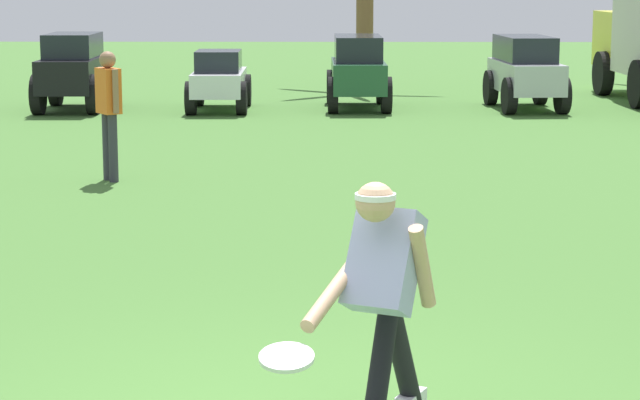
{
  "coord_description": "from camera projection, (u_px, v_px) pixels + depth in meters",
  "views": [
    {
      "loc": [
        0.29,
        -6.41,
        2.46
      ],
      "look_at": [
        0.18,
        2.18,
        0.9
      ],
      "focal_mm": 70.0,
      "sensor_mm": 36.0,
      "label": 1
    }
  ],
  "objects": [
    {
      "name": "frisbee_thrower",
      "position": [
        384.0,
        292.0,
        6.64
      ],
      "size": [
        0.74,
        0.97,
        1.4
      ],
      "color": "black",
      "rests_on": "ground_plane"
    },
    {
      "name": "frisbee_in_flight",
      "position": [
        287.0,
        357.0,
        6.09
      ],
      "size": [
        0.29,
        0.29,
        0.08
      ],
      "color": "white"
    },
    {
      "name": "teammate_near_sideline",
      "position": [
        109.0,
        103.0,
        14.89
      ],
      "size": [
        0.35,
        0.45,
        1.56
      ],
      "color": "#33333D",
      "rests_on": "ground_plane"
    },
    {
      "name": "parked_car_slot_a",
      "position": [
        73.0,
        70.0,
        22.81
      ],
      "size": [
        1.21,
        2.37,
        1.4
      ],
      "color": "black",
      "rests_on": "ground_plane"
    },
    {
      "name": "parked_car_slot_b",
      "position": [
        219.0,
        80.0,
        22.76
      ],
      "size": [
        1.12,
        2.22,
        1.1
      ],
      "color": "silver",
      "rests_on": "ground_plane"
    },
    {
      "name": "parked_car_slot_c",
      "position": [
        358.0,
        69.0,
        23.11
      ],
      "size": [
        1.18,
        2.42,
        1.34
      ],
      "color": "#235133",
      "rests_on": "ground_plane"
    },
    {
      "name": "parked_car_slot_d",
      "position": [
        525.0,
        70.0,
        22.97
      ],
      "size": [
        1.32,
        2.47,
        1.34
      ],
      "color": "#B7BABF",
      "rests_on": "ground_plane"
    }
  ]
}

